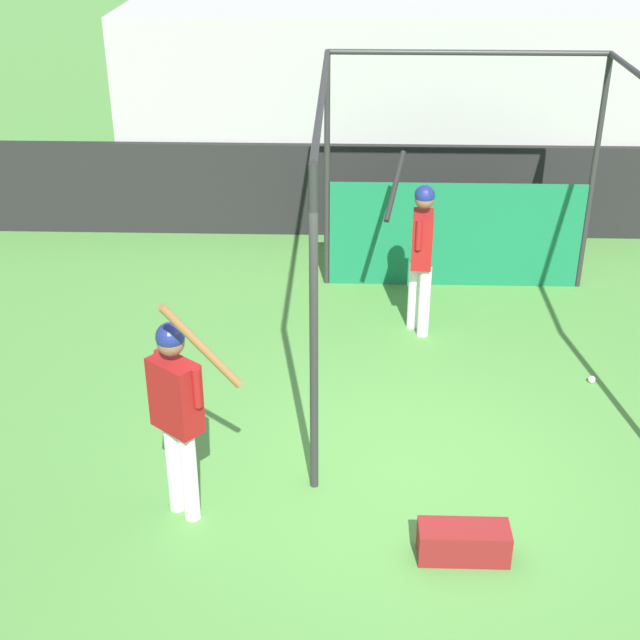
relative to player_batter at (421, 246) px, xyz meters
The scene contains 8 objects.
ground_plane 2.98m from the player_batter, 95.10° to the right, with size 60.00×60.00×0.00m, color #477F38.
outfield_wall 2.97m from the player_batter, 94.85° to the left, with size 24.00×0.12×1.31m.
bleacher_section 4.62m from the player_batter, 93.10° to the left, with size 7.60×3.20×2.99m.
batting_cage 0.73m from the player_batter, 40.12° to the left, with size 3.24×4.21×2.90m.
player_batter is the anchor object (origin of this frame).
player_waiting 3.88m from the player_batter, 122.69° to the right, with size 0.77×0.60×2.09m.
equipment_bag 3.83m from the player_batter, 88.17° to the right, with size 0.70×0.28×0.28m.
baseball 2.28m from the player_batter, 32.16° to the right, with size 0.07×0.07×0.07m.
Camera 1 is at (-0.56, -6.23, 4.80)m, focal length 50.00 mm.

